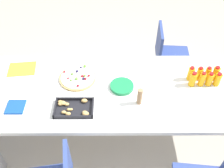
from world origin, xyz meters
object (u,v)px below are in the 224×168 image
at_px(juice_bottle_7, 193,79).
at_px(paper_folder, 22,69).
at_px(juice_bottle_0, 216,73).
at_px(juice_bottle_2, 199,74).
at_px(party_table, 121,93).
at_px(juice_bottle_3, 191,74).
at_px(juice_bottle_4, 218,79).
at_px(juice_bottle_5, 210,79).
at_px(chair_near_left, 168,53).
at_px(fruit_pizza, 78,78).
at_px(snack_tray, 73,108).
at_px(plate_stack, 122,86).
at_px(napkin_stack, 16,107).
at_px(cardboard_tube, 140,97).
at_px(juice_bottle_1, 208,73).
at_px(juice_bottle_6, 202,79).

bearing_deg(juice_bottle_7, paper_folder, -7.75).
height_order(juice_bottle_0, juice_bottle_2, juice_bottle_0).
xyz_separation_m(party_table, juice_bottle_3, (-0.64, -0.13, 0.12)).
bearing_deg(party_table, paper_folder, -15.61).
distance_m(juice_bottle_4, juice_bottle_5, 0.07).
bearing_deg(chair_near_left, juice_bottle_4, 24.62).
relative_size(fruit_pizza, snack_tray, 1.05).
bearing_deg(chair_near_left, paper_folder, -67.03).
height_order(plate_stack, napkin_stack, plate_stack).
xyz_separation_m(fruit_pizza, cardboard_tube, (-0.55, 0.30, 0.07)).
bearing_deg(fruit_pizza, juice_bottle_3, 179.50).
xyz_separation_m(party_table, juice_bottle_1, (-0.80, -0.13, 0.12)).
height_order(juice_bottle_1, juice_bottle_5, juice_bottle_5).
height_order(party_table, cardboard_tube, cardboard_tube).
height_order(chair_near_left, juice_bottle_5, juice_bottle_5).
distance_m(juice_bottle_4, snack_tray, 1.31).
bearing_deg(juice_bottle_2, juice_bottle_4, 151.76).
relative_size(chair_near_left, juice_bottle_7, 5.55).
relative_size(chair_near_left, juice_bottle_1, 6.07).
bearing_deg(snack_tray, juice_bottle_7, -164.99).
relative_size(chair_near_left, juice_bottle_6, 5.52).
bearing_deg(juice_bottle_3, juice_bottle_1, -176.97).
distance_m(juice_bottle_1, napkin_stack, 1.73).
height_order(juice_bottle_0, napkin_stack, juice_bottle_0).
xyz_separation_m(juice_bottle_6, fruit_pizza, (1.13, -0.09, -0.06)).
bearing_deg(juice_bottle_1, juice_bottle_2, 2.25).
distance_m(juice_bottle_7, plate_stack, 0.64).
distance_m(chair_near_left, paper_folder, 1.65).
bearing_deg(plate_stack, napkin_stack, 14.42).
bearing_deg(juice_bottle_3, juice_bottle_4, 162.35).
bearing_deg(juice_bottle_5, juice_bottle_6, 3.75).
xyz_separation_m(chair_near_left, juice_bottle_0, (-0.29, 0.68, 0.30)).
bearing_deg(fruit_pizza, paper_folder, -13.43).
xyz_separation_m(juice_bottle_0, plate_stack, (0.87, 0.11, -0.05)).
xyz_separation_m(juice_bottle_0, juice_bottle_3, (0.23, 0.00, -0.00)).
xyz_separation_m(juice_bottle_2, snack_tray, (1.13, 0.36, -0.05)).
relative_size(chair_near_left, juice_bottle_2, 6.02).
height_order(plate_stack, cardboard_tube, cardboard_tube).
height_order(party_table, juice_bottle_3, juice_bottle_3).
height_order(juice_bottle_3, juice_bottle_6, juice_bottle_6).
bearing_deg(cardboard_tube, paper_folder, -21.37).
bearing_deg(juice_bottle_5, chair_near_left, -74.13).
bearing_deg(juice_bottle_5, plate_stack, 2.71).
height_order(fruit_pizza, paper_folder, fruit_pizza).
xyz_separation_m(juice_bottle_6, napkin_stack, (1.62, 0.26, -0.06)).
bearing_deg(fruit_pizza, juice_bottle_6, 175.69).
relative_size(chair_near_left, juice_bottle_5, 5.96).
bearing_deg(juice_bottle_7, napkin_stack, 9.76).
height_order(juice_bottle_4, juice_bottle_5, juice_bottle_5).
height_order(juice_bottle_4, paper_folder, juice_bottle_4).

